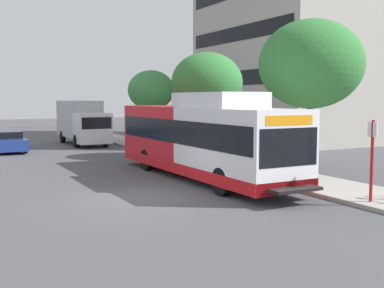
% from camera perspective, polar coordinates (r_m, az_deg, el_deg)
% --- Properties ---
extents(ground_plane, '(120.00, 120.00, 0.00)m').
position_cam_1_polar(ground_plane, '(23.90, -13.50, -2.87)').
color(ground_plane, '#4C4C51').
extents(sidewalk_curb, '(3.00, 56.00, 0.14)m').
position_cam_1_polar(sidewalk_curb, '(24.82, 3.56, -2.26)').
color(sidewalk_curb, '#A8A399').
rests_on(sidewalk_curb, ground).
extents(transit_bus, '(2.58, 12.25, 3.65)m').
position_cam_1_polar(transit_bus, '(20.17, 1.12, 0.63)').
color(transit_bus, white).
rests_on(transit_bus, ground).
extents(bus_stop_sign_pole, '(0.10, 0.36, 2.60)m').
position_cam_1_polar(bus_stop_sign_pole, '(15.99, 20.81, -1.18)').
color(bus_stop_sign_pole, red).
rests_on(bus_stop_sign_pole, sidewalk_curb).
extents(street_tree_near_stop, '(4.45, 4.45, 6.62)m').
position_cam_1_polar(street_tree_near_stop, '(21.10, 14.09, 9.27)').
color(street_tree_near_stop, '#4C3823').
rests_on(street_tree_near_stop, sidewalk_curb).
extents(street_tree_mid_block, '(4.08, 4.08, 5.91)m').
position_cam_1_polar(street_tree_mid_block, '(27.37, 1.80, 7.35)').
color(street_tree_mid_block, '#4C3823').
rests_on(street_tree_mid_block, sidewalk_curb).
extents(street_tree_far_block, '(3.36, 3.36, 5.31)m').
position_cam_1_polar(street_tree_far_block, '(34.61, -4.94, 6.44)').
color(street_tree_far_block, '#4C3823').
rests_on(street_tree_far_block, sidewalk_curb).
extents(parked_car_far_lane, '(1.80, 4.50, 1.33)m').
position_cam_1_polar(parked_car_far_lane, '(32.62, -21.18, 0.28)').
color(parked_car_far_lane, navy).
rests_on(parked_car_far_lane, ground).
extents(box_truck_background, '(2.32, 7.01, 3.25)m').
position_cam_1_polar(box_truck_background, '(36.29, -13.04, 2.70)').
color(box_truck_background, silver).
rests_on(box_truck_background, ground).
extents(lattice_comm_tower, '(1.10, 1.10, 24.81)m').
position_cam_1_polar(lattice_comm_tower, '(54.14, 7.42, 10.44)').
color(lattice_comm_tower, '#B7B7BC').
rests_on(lattice_comm_tower, ground).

